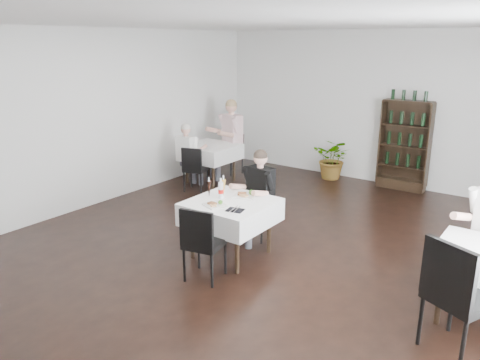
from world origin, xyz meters
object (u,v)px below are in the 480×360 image
object	(u,v)px
wine_shelf	(404,146)
diner_main	(257,189)
main_table	(231,212)
potted_tree	(333,159)

from	to	relation	value
wine_shelf	diner_main	distance (m)	3.83
main_table	diner_main	size ratio (longest dim) A/B	0.77
wine_shelf	diner_main	xyz separation A→B (m)	(-0.89, -3.72, -0.07)
wine_shelf	diner_main	size ratio (longest dim) A/B	1.30
potted_tree	diner_main	size ratio (longest dim) A/B	0.64
wine_shelf	main_table	xyz separation A→B (m)	(-0.90, -4.31, -0.23)
potted_tree	diner_main	bearing A→B (deg)	-82.25
main_table	potted_tree	bearing A→B (deg)	96.52
main_table	wine_shelf	bearing A→B (deg)	78.22
main_table	potted_tree	distance (m)	4.20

